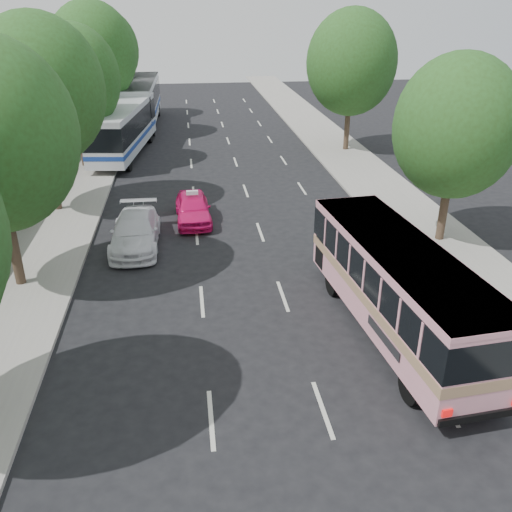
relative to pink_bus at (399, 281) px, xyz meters
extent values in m
plane|color=black|center=(-4.07, -1.25, -1.85)|extent=(120.00, 120.00, 0.00)
cube|color=#9E998E|center=(-12.57, 18.75, -1.77)|extent=(4.00, 90.00, 0.15)
cube|color=#9E998E|center=(4.43, 18.75, -1.79)|extent=(4.00, 90.00, 0.12)
cube|color=#9E998E|center=(-14.37, 18.75, -0.95)|extent=(0.30, 90.00, 1.50)
cylinder|color=#38281E|center=(-12.57, 4.75, -0.04)|extent=(0.36, 0.36, 3.61)
cylinder|color=#38281E|center=(-12.77, 12.75, 0.05)|extent=(0.36, 0.36, 3.80)
ellipsoid|color=#284A1A|center=(-12.77, 12.75, 4.05)|extent=(6.00, 6.00, 6.90)
sphere|color=#284A1A|center=(-12.37, 12.45, 5.25)|extent=(3.90, 3.90, 3.90)
cylinder|color=#38281E|center=(-12.67, 20.75, -0.10)|extent=(0.36, 0.36, 3.50)
ellipsoid|color=#284A1A|center=(-12.67, 20.75, 3.58)|extent=(5.52, 5.52, 6.35)
sphere|color=#284A1A|center=(-12.27, 20.45, 4.68)|extent=(3.59, 3.59, 3.59)
cylinder|color=#38281E|center=(-12.57, 28.75, 0.15)|extent=(0.36, 0.36, 3.99)
ellipsoid|color=#284A1A|center=(-12.57, 28.75, 4.35)|extent=(6.30, 6.30, 7.24)
sphere|color=#284A1A|center=(-12.17, 28.45, 5.61)|extent=(4.09, 4.09, 4.09)
cylinder|color=#38281E|center=(-12.77, 36.75, 0.01)|extent=(0.36, 0.36, 3.72)
ellipsoid|color=#284A1A|center=(-12.77, 36.75, 3.93)|extent=(5.88, 5.88, 6.76)
sphere|color=#284A1A|center=(-12.37, 36.45, 5.11)|extent=(3.82, 3.82, 3.82)
cylinder|color=#38281E|center=(4.63, 6.75, -0.23)|extent=(0.36, 0.36, 3.23)
ellipsoid|color=#284A1A|center=(4.63, 6.75, 3.17)|extent=(5.10, 5.10, 5.87)
sphere|color=#284A1A|center=(5.03, 6.45, 4.19)|extent=(3.32, 3.31, 3.31)
cylinder|color=#38281E|center=(4.93, 22.75, 0.05)|extent=(0.36, 0.36, 3.80)
ellipsoid|color=#284A1A|center=(4.93, 22.75, 4.05)|extent=(6.00, 6.00, 6.90)
sphere|color=#284A1A|center=(5.33, 22.45, 5.25)|extent=(3.90, 3.90, 3.90)
cube|color=pink|center=(0.00, 0.00, -0.12)|extent=(3.15, 9.46, 2.49)
cube|color=#9E7A59|center=(0.00, 0.00, -0.41)|extent=(3.20, 9.48, 0.33)
cube|color=black|center=(0.00, 0.00, 0.33)|extent=(3.21, 9.50, 1.02)
cube|color=pink|center=(0.00, 0.00, 1.05)|extent=(3.18, 9.48, 0.15)
cylinder|color=black|center=(-1.26, 2.69, -1.37)|extent=(0.37, 0.99, 0.97)
cylinder|color=black|center=(0.75, 2.87, -1.37)|extent=(0.37, 0.99, 0.97)
cylinder|color=black|center=(-0.72, -3.23, -1.37)|extent=(0.37, 0.99, 0.97)
cylinder|color=black|center=(1.29, -3.05, -1.37)|extent=(0.37, 0.99, 0.97)
imported|color=#E5136A|center=(-6.07, 10.48, -1.17)|extent=(1.76, 4.05, 1.36)
imported|color=silver|center=(-8.57, 7.86, -1.15)|extent=(2.02, 4.85, 1.40)
cube|color=silver|center=(-10.37, 23.50, 0.07)|extent=(3.77, 11.33, 2.83)
cube|color=black|center=(-10.37, 23.50, 0.42)|extent=(3.82, 11.36, 1.39)
cube|color=navy|center=(-10.37, 23.50, -0.65)|extent=(3.81, 11.35, 0.28)
cube|color=silver|center=(-10.37, 23.50, 1.42)|extent=(3.79, 11.35, 0.13)
cylinder|color=black|center=(-10.94, 27.13, -1.34)|extent=(0.42, 1.05, 1.02)
cylinder|color=black|center=(-8.90, 26.86, -1.34)|extent=(0.42, 1.05, 1.02)
cylinder|color=black|center=(-11.89, 19.78, -1.34)|extent=(0.42, 1.05, 1.02)
cylinder|color=black|center=(-9.85, 19.51, -1.34)|extent=(0.42, 1.05, 1.02)
cube|color=silver|center=(-9.85, 33.35, 0.25)|extent=(2.80, 12.21, 3.09)
cube|color=black|center=(-9.85, 33.35, 0.63)|extent=(2.85, 12.24, 1.52)
cube|color=navy|center=(-9.85, 33.35, -0.53)|extent=(2.84, 12.23, 0.30)
cube|color=silver|center=(-9.85, 33.35, 1.73)|extent=(2.82, 12.23, 0.14)
cylinder|color=black|center=(-10.92, 37.22, -1.29)|extent=(0.34, 1.12, 1.11)
cylinder|color=black|center=(-8.64, 37.18, -1.29)|extent=(0.34, 1.12, 1.11)
cylinder|color=black|center=(-11.07, 29.11, -1.29)|extent=(0.34, 1.12, 1.11)
cylinder|color=black|center=(-8.79, 29.07, -1.29)|extent=(0.34, 1.12, 1.11)
cube|color=silver|center=(-6.07, 10.48, -0.40)|extent=(0.56, 0.20, 0.18)
camera|label=1|loc=(-6.21, -13.94, 7.77)|focal=38.00mm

